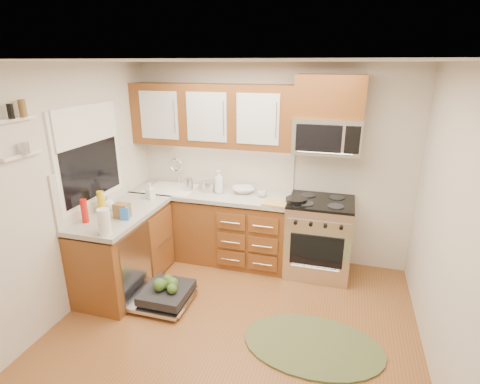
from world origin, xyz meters
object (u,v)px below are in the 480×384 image
(range, at_px, (319,237))
(rug, at_px, (313,345))
(sink, at_px, (172,197))
(upper_cabinets, at_px, (212,115))
(paper_towel_roll, at_px, (104,222))
(bowl_b, at_px, (211,184))
(cutting_board, at_px, (276,204))
(microwave, at_px, (327,136))
(cup, at_px, (262,194))
(bowl_a, at_px, (243,190))
(dishwasher, at_px, (164,295))
(stock_pot, at_px, (209,186))
(skillet, at_px, (296,200))

(range, distance_m, rug, 1.43)
(sink, distance_m, rug, 2.55)
(upper_cabinets, height_order, rug, upper_cabinets)
(paper_towel_roll, distance_m, bowl_b, 1.69)
(rug, height_order, cutting_board, cutting_board)
(microwave, height_order, cutting_board, microwave)
(cup, bearing_deg, bowl_b, 167.33)
(cutting_board, bearing_deg, sink, 172.04)
(upper_cabinets, distance_m, bowl_a, 1.01)
(bowl_a, relative_size, cup, 2.51)
(microwave, bearing_deg, sink, -176.15)
(upper_cabinets, xyz_separation_m, dishwasher, (-0.13, -1.27, -1.77))
(bowl_a, relative_size, bowl_b, 0.91)
(stock_pot, distance_m, paper_towel_roll, 1.58)
(dishwasher, height_order, cup, cup)
(microwave, distance_m, sink, 2.13)
(bowl_b, bearing_deg, sink, -159.49)
(paper_towel_roll, relative_size, bowl_b, 0.87)
(sink, relative_size, cup, 5.72)
(sink, xyz_separation_m, cup, (1.21, 0.02, 0.17))
(bowl_a, xyz_separation_m, cup, (0.27, -0.09, 0.01))
(upper_cabinets, relative_size, rug, 1.58)
(paper_towel_roll, height_order, bowl_b, paper_towel_roll)
(upper_cabinets, bearing_deg, bowl_a, -6.47)
(microwave, height_order, cup, microwave)
(range, xyz_separation_m, rug, (0.09, -1.35, -0.46))
(bowl_b, bearing_deg, cutting_board, -21.83)
(upper_cabinets, bearing_deg, skillet, -13.59)
(paper_towel_roll, bearing_deg, microwave, 39.13)
(upper_cabinets, bearing_deg, sink, -163.55)
(microwave, distance_m, cup, 1.03)
(upper_cabinets, height_order, dishwasher, upper_cabinets)
(skillet, height_order, cutting_board, skillet)
(stock_pot, bearing_deg, bowl_b, 100.50)
(dishwasher, relative_size, rug, 0.54)
(rug, distance_m, cutting_board, 1.58)
(microwave, relative_size, skillet, 3.03)
(dishwasher, bearing_deg, stock_pot, 84.50)
(paper_towel_roll, xyz_separation_m, bowl_a, (0.95, 1.55, -0.10))
(skillet, height_order, stock_pot, stock_pot)
(paper_towel_roll, relative_size, cup, 2.40)
(dishwasher, xyz_separation_m, cup, (0.82, 1.14, 0.87))
(dishwasher, xyz_separation_m, rug, (1.63, -0.22, -0.09))
(cup, bearing_deg, dishwasher, -125.98)
(skillet, bearing_deg, bowl_b, 165.74)
(bowl_a, distance_m, cup, 0.28)
(rug, bearing_deg, microwave, 93.45)
(microwave, distance_m, dishwasher, 2.55)
(upper_cabinets, xyz_separation_m, bowl_a, (0.42, -0.05, -0.92))
(range, xyz_separation_m, bowl_b, (-1.45, 0.17, 0.50))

